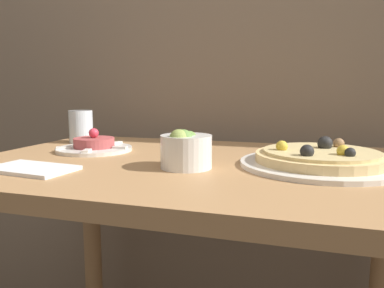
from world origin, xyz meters
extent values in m
cube|color=#AD7F51|center=(0.00, 0.35, 0.75)|extent=(1.06, 0.70, 0.03)
cylinder|color=#AD7F51|center=(-0.47, 0.64, 0.37)|extent=(0.06, 0.06, 0.73)
cylinder|color=silver|center=(0.28, 0.37, 0.77)|extent=(0.35, 0.35, 0.01)
cylinder|color=#E5C17F|center=(0.28, 0.37, 0.79)|extent=(0.28, 0.28, 0.02)
cylinder|color=#E0C684|center=(0.28, 0.37, 0.80)|extent=(0.25, 0.25, 0.01)
sphere|color=black|center=(0.25, 0.29, 0.81)|extent=(0.03, 0.03, 0.03)
sphere|color=#997047|center=(0.32, 0.43, 0.81)|extent=(0.02, 0.02, 0.02)
sphere|color=black|center=(0.33, 0.31, 0.81)|extent=(0.02, 0.02, 0.02)
sphere|color=gold|center=(0.32, 0.32, 0.81)|extent=(0.02, 0.02, 0.02)
sphere|color=gold|center=(0.20, 0.35, 0.81)|extent=(0.03, 0.03, 0.03)
sphere|color=black|center=(0.29, 0.41, 0.81)|extent=(0.03, 0.03, 0.03)
cylinder|color=silver|center=(-0.30, 0.41, 0.77)|extent=(0.20, 0.20, 0.01)
cylinder|color=#A84747|center=(-0.30, 0.41, 0.79)|extent=(0.11, 0.11, 0.03)
sphere|color=#E0384C|center=(-0.30, 0.41, 0.82)|extent=(0.03, 0.03, 0.03)
cube|color=white|center=(-0.22, 0.41, 0.78)|extent=(0.04, 0.02, 0.01)
cube|color=white|center=(-0.28, 0.48, 0.78)|extent=(0.03, 0.04, 0.01)
cube|color=white|center=(-0.36, 0.45, 0.78)|extent=(0.04, 0.04, 0.01)
cube|color=white|center=(-0.36, 0.36, 0.78)|extent=(0.04, 0.04, 0.01)
cube|color=white|center=(-0.28, 0.33, 0.78)|extent=(0.03, 0.04, 0.01)
cylinder|color=white|center=(0.01, 0.27, 0.80)|extent=(0.11, 0.11, 0.07)
sphere|color=#8EA34C|center=(0.00, 0.24, 0.83)|extent=(0.04, 0.04, 0.04)
sphere|color=#8EA34C|center=(0.01, 0.28, 0.83)|extent=(0.03, 0.03, 0.03)
sphere|color=#668E42|center=(0.01, 0.25, 0.83)|extent=(0.04, 0.04, 0.04)
sphere|color=#668E42|center=(0.01, 0.28, 0.83)|extent=(0.03, 0.03, 0.03)
sphere|color=#A3B25B|center=(0.01, 0.26, 0.83)|extent=(0.03, 0.03, 0.03)
cylinder|color=silver|center=(-0.43, 0.54, 0.82)|extent=(0.07, 0.07, 0.10)
cube|color=white|center=(-0.29, 0.15, 0.77)|extent=(0.19, 0.12, 0.01)
camera|label=1|loc=(0.25, -0.47, 0.94)|focal=35.00mm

